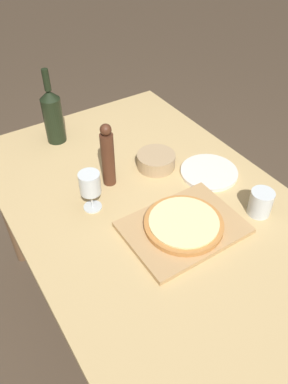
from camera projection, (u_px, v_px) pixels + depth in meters
ground_plane at (148, 310)px, 1.90m from camera, size 12.00×12.00×0.00m
dining_table at (149, 217)px, 1.45m from camera, size 0.96×1.46×0.76m
cutting_board at (183, 228)px, 1.27m from camera, size 0.39×0.29×0.02m
pizza at (184, 223)px, 1.25m from camera, size 0.27×0.27×0.02m
wine_bottle at (53, 115)px, 1.59m from camera, size 0.08×0.08×0.33m
pepper_mill at (108, 156)px, 1.38m from camera, size 0.05×0.05×0.26m
wine_glass at (90, 184)px, 1.28m from camera, size 0.08×0.08×0.15m
small_bowl at (156, 161)px, 1.51m from camera, size 0.16×0.16×0.06m
drinking_tumbler at (261, 203)px, 1.30m from camera, size 0.08×0.08×0.10m
dinner_plate at (210, 172)px, 1.49m from camera, size 0.23×0.23×0.01m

